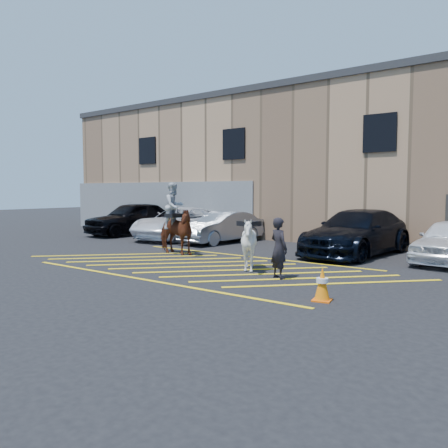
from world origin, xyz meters
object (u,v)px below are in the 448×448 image
Objects in this scene: saddled_white at (249,244)px; traffic_cone at (322,284)px; mounted_bay at (174,225)px; car_silver_sedan at (222,227)px; car_black_suv at (133,218)px; car_white_pickup at (180,223)px; car_blue_suv at (357,232)px; handler at (279,248)px.

saddled_white is 2.21× the size of traffic_cone.
mounted_bay is 3.60× the size of traffic_cone.
car_silver_sedan is at bearing 138.02° from traffic_cone.
car_silver_sedan is at bearing 6.01° from car_black_suv.
traffic_cone is at bearing -34.63° from car_silver_sedan.
saddled_white is at bearing -39.72° from car_silver_sedan.
car_white_pickup is 0.97× the size of car_blue_suv.
car_black_suv is at bearing -1.44° from handler.
car_blue_suv is 2.14× the size of mounted_bay.
traffic_cone is at bearing -32.49° from saddled_white.
car_white_pickup is at bearing -173.68° from car_blue_suv.
mounted_bay reaches higher than handler.
handler is 1.32m from saddled_white.
car_blue_suv is 5.27m from saddled_white.
saddled_white is (4.05, -1.21, -0.28)m from mounted_bay.
car_blue_suv reaches higher than car_silver_sedan.
car_white_pickup reaches higher than traffic_cone.
mounted_bay reaches higher than car_white_pickup.
mounted_bay is 1.63× the size of saddled_white.
car_white_pickup is 7.47× the size of traffic_cone.
traffic_cone is (3.15, -2.01, -0.42)m from saddled_white.
car_blue_suv is 5.53m from handler.
mounted_bay is at bearing 6.35° from handler.
car_black_suv is 12.13m from car_blue_suv.
car_silver_sedan is at bearing 132.93° from saddled_white.
car_blue_suv reaches higher than handler.
mounted_bay is at bearing 163.36° from saddled_white.
handler is at bearing 140.93° from traffic_cone.
car_black_suv is 0.94× the size of car_white_pickup.
saddled_white is (-1.42, -5.08, -0.03)m from car_blue_suv.
car_black_suv is 0.91× the size of car_blue_suv.
car_blue_suv reaches higher than traffic_cone.
traffic_cone is (10.47, -7.17, -0.39)m from car_white_pickup.
car_white_pickup is 8.96m from saddled_white.
mounted_bay is (3.27, -3.96, 0.30)m from car_white_pickup.
handler is at bearing -17.48° from mounted_bay.
saddled_white is at bearing 3.67° from handler.
car_black_suv is 1.21× the size of car_silver_sedan.
car_white_pickup is at bearing 6.72° from car_black_suv.
traffic_cone is at bearing -24.07° from mounted_bay.
car_blue_suv is at bearing 35.27° from mounted_bay.
car_white_pickup is 12.70m from traffic_cone.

